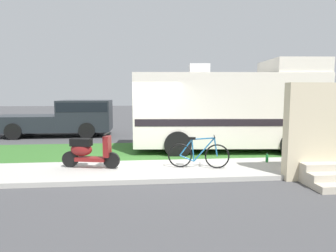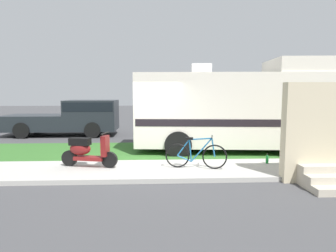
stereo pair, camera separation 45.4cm
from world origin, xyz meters
The scene contains 10 objects.
ground_plane centered at (0.00, 0.00, 0.00)m, with size 80.00×80.00×0.00m, color #424244.
sidewalk centered at (0.00, -1.20, 0.06)m, with size 24.00×2.00×0.12m.
grass_strip centered at (0.00, 1.50, 0.04)m, with size 24.00×3.40×0.08m.
motorhome_rv centered at (3.18, 1.52, 1.58)m, with size 6.72×2.94×3.31m.
scooter centered at (-1.46, -0.94, 0.58)m, with size 1.60×0.62×0.97m.
bicycle centered at (1.51, -1.25, 0.49)m, with size 1.64×0.53×0.89m.
pickup_truck_near centered at (-3.66, 6.01, 0.95)m, with size 5.51×2.13×1.78m.
porch_steps centered at (4.47, -2.29, 0.97)m, with size 2.00×1.26×2.40m.
bottle_green centered at (4.69, -1.44, 0.22)m, with size 0.06×0.06×0.24m.
bottle_spare centered at (3.65, -0.80, 0.24)m, with size 0.08×0.08×0.28m.
Camera 1 is at (-0.07, -8.97, 2.16)m, focal length 31.47 mm.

